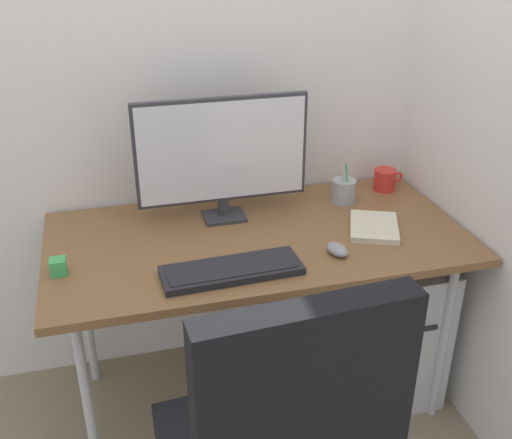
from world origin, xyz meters
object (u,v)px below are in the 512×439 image
(pen_holder, at_px, (344,191))
(coffee_mug, at_px, (385,180))
(monitor, at_px, (222,153))
(desk_clamp_accessory, at_px, (58,267))
(filing_cabinet, at_px, (377,314))
(notebook, at_px, (374,227))
(keyboard, at_px, (232,270))
(mouse, at_px, (337,249))

(pen_holder, bearing_deg, coffee_mug, 18.39)
(monitor, distance_m, desk_clamp_accessory, 0.68)
(monitor, distance_m, coffee_mug, 0.73)
(filing_cabinet, bearing_deg, desk_clamp_accessory, -175.34)
(pen_holder, distance_m, notebook, 0.25)
(filing_cabinet, distance_m, pen_holder, 0.53)
(coffee_mug, height_order, desk_clamp_accessory, coffee_mug)
(filing_cabinet, distance_m, keyboard, 0.83)
(filing_cabinet, bearing_deg, monitor, 164.29)
(monitor, height_order, coffee_mug, monitor)
(pen_holder, height_order, desk_clamp_accessory, pen_holder)
(filing_cabinet, relative_size, keyboard, 1.34)
(filing_cabinet, height_order, coffee_mug, coffee_mug)
(filing_cabinet, distance_m, coffee_mug, 0.55)
(monitor, distance_m, pen_holder, 0.52)
(mouse, xyz_separation_m, desk_clamp_accessory, (-0.89, 0.11, 0.01))
(pen_holder, bearing_deg, desk_clamp_accessory, -165.83)
(monitor, distance_m, keyboard, 0.47)
(monitor, relative_size, mouse, 6.75)
(pen_holder, height_order, coffee_mug, pen_holder)
(monitor, relative_size, pen_holder, 3.77)
(keyboard, height_order, desk_clamp_accessory, desk_clamp_accessory)
(filing_cabinet, xyz_separation_m, mouse, (-0.29, -0.20, 0.45))
(keyboard, height_order, coffee_mug, coffee_mug)
(coffee_mug, bearing_deg, desk_clamp_accessory, -165.12)
(monitor, height_order, keyboard, monitor)
(filing_cabinet, bearing_deg, coffee_mug, 67.53)
(notebook, bearing_deg, desk_clamp_accessory, -156.10)
(mouse, bearing_deg, coffee_mug, 36.60)
(keyboard, bearing_deg, desk_clamp_accessory, 165.31)
(keyboard, xyz_separation_m, desk_clamp_accessory, (-0.52, 0.14, 0.01))
(notebook, xyz_separation_m, desk_clamp_accessory, (-1.08, -0.02, 0.02))
(mouse, height_order, pen_holder, pen_holder)
(notebook, bearing_deg, pen_holder, 116.74)
(mouse, height_order, coffee_mug, coffee_mug)
(keyboard, relative_size, notebook, 2.02)
(desk_clamp_accessory, bearing_deg, pen_holder, 14.17)
(mouse, height_order, notebook, mouse)
(filing_cabinet, relative_size, desk_clamp_accessory, 11.38)
(filing_cabinet, height_order, monitor, monitor)
(desk_clamp_accessory, bearing_deg, monitor, 24.11)
(mouse, xyz_separation_m, pen_holder, (0.18, 0.38, 0.03))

